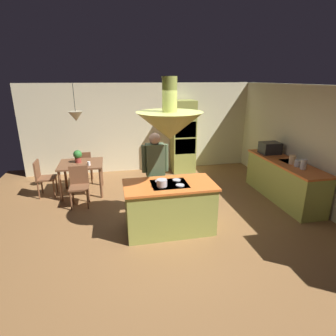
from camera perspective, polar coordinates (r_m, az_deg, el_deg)
ground at (r=5.40m, az=-0.17°, el=-11.52°), size 8.16×8.16×0.00m
wall_back at (r=8.22m, az=-5.11°, el=8.33°), size 6.80×0.10×2.55m
wall_right at (r=6.67m, az=27.59°, el=3.99°), size 0.10×7.20×2.55m
kitchen_island at (r=5.01m, az=0.29°, el=-8.08°), size 1.61×0.86×0.93m
counter_run_right at (r=6.80m, az=22.90°, el=-2.29°), size 0.73×2.30×0.91m
oven_tower at (r=8.07m, az=3.12°, el=6.51°), size 0.66×0.62×2.08m
dining_table at (r=6.84m, az=-17.61°, el=0.15°), size 1.01×0.90×0.76m
person_at_island at (r=5.43m, az=-2.66°, el=-0.15°), size 0.53×0.23×1.69m
range_hood at (r=4.55m, az=0.32°, el=9.12°), size 1.10×1.10×1.00m
pendant_light_over_table at (r=6.59m, az=-18.62°, el=10.17°), size 0.32×0.32×0.82m
chair_facing_island at (r=6.26m, az=-18.00°, el=-3.05°), size 0.40×0.40×0.87m
chair_by_back_wall at (r=7.53m, az=-17.06°, el=0.61°), size 0.40×0.40×0.87m
chair_at_corner at (r=7.04m, az=-24.63°, el=-1.49°), size 0.40×0.40×0.87m
potted_plant_on_table at (r=6.84m, az=-18.27°, el=2.45°), size 0.20×0.20×0.30m
cup_on_table at (r=6.56m, az=-16.13°, el=0.90°), size 0.07×0.07×0.09m
canister_flour at (r=6.21m, az=26.36°, el=0.69°), size 0.12×0.12×0.21m
canister_sugar at (r=6.35m, az=25.35°, el=0.90°), size 0.13×0.13×0.14m
canister_tea at (r=6.48m, az=24.45°, el=1.60°), size 0.14×0.14×0.20m
microwave_on_counter at (r=7.17m, az=20.46°, el=3.93°), size 0.46×0.36×0.28m
cooking_pot_on_cooktop at (r=4.65m, az=-1.29°, el=-3.11°), size 0.18×0.18×0.12m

